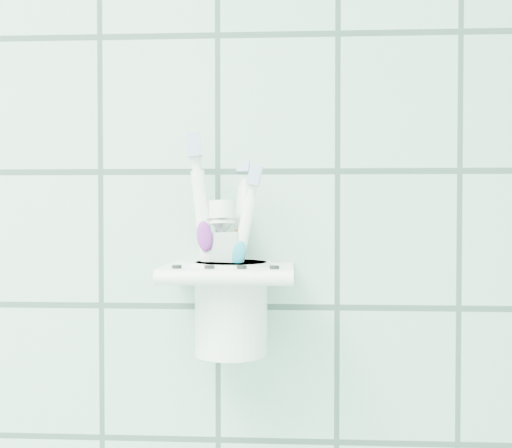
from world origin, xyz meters
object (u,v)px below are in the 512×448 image
toothbrush_blue (228,241)px  toothbrush_orange (221,254)px  holder_bracket (229,274)px  cup (231,304)px  toothbrush_pink (217,238)px  toothpaste_tube (224,263)px

toothbrush_blue → toothbrush_orange: toothbrush_blue is taller
holder_bracket → toothbrush_orange: size_ratio=0.69×
holder_bracket → cup: 0.03m
toothbrush_pink → holder_bracket: bearing=-26.1°
holder_bracket → toothbrush_pink: bearing=159.6°
holder_bracket → toothbrush_orange: 0.02m
toothbrush_orange → toothpaste_tube: toothbrush_orange is taller
holder_bracket → toothpaste_tube: (-0.01, -0.00, 0.01)m
cup → toothbrush_blue: (-0.00, -0.02, 0.06)m
holder_bracket → toothbrush_orange: toothbrush_orange is taller
cup → toothpaste_tube: size_ratio=0.63×
cup → toothbrush_orange: 0.05m
holder_bracket → toothbrush_blue: size_ratio=0.62×
cup → toothbrush_blue: size_ratio=0.45×
toothbrush_orange → toothbrush_blue: bearing=-44.3°
cup → toothbrush_orange: size_ratio=0.50×
holder_bracket → cup: bearing=68.0°
toothbrush_orange → toothpaste_tube: bearing=45.0°
holder_bracket → cup: size_ratio=1.38×
cup → toothbrush_orange: (-0.01, -0.01, 0.05)m
holder_bracket → toothbrush_blue: toothbrush_blue is taller
toothbrush_blue → toothbrush_orange: 0.02m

